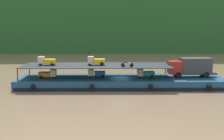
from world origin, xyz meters
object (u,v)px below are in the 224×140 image
Objects in this scene: cargo_barge at (120,82)px; mini_truck_lower_aft at (96,73)px; covered_lorry at (191,67)px; motorcycle_upper_port at (127,64)px; mini_truck_upper_stern at (46,61)px; mini_truck_lower_stern at (48,74)px; mini_truck_lower_mid at (145,73)px; mini_truck_upper_mid at (96,61)px.

mini_truck_lower_aft reaches higher than cargo_barge.
covered_lorry is 10.66m from motorcycle_upper_port.
mini_truck_upper_stern reaches higher than cargo_barge.
mini_truck_lower_mid is at bearing 1.50° from mini_truck_lower_stern.
mini_truck_lower_aft is 1.46× the size of motorcycle_upper_port.
mini_truck_lower_mid is at bearing -176.28° from covered_lorry.
mini_truck_lower_stern is (-11.47, -0.57, 1.44)m from cargo_barge.
mini_truck_lower_aft is 1.00× the size of mini_truck_upper_stern.
covered_lorry is at bearing 1.17° from mini_truck_lower_aft.
mini_truck_upper_stern reaches higher than mini_truck_lower_stern.
covered_lorry is 15.27m from mini_truck_upper_mid.
mini_truck_lower_mid is at bearing -1.86° from mini_truck_upper_mid.
mini_truck_lower_aft is (-3.86, 0.00, 1.44)m from cargo_barge.
mini_truck_lower_aft is at bearing 178.78° from mini_truck_lower_mid.
covered_lorry is at bearing 2.21° from mini_truck_lower_stern.
mini_truck_lower_stern is at bearing -175.71° from mini_truck_lower_aft.
motorcycle_upper_port is at bearing -23.52° from mini_truck_upper_mid.
mini_truck_lower_aft is at bearing 157.19° from motorcycle_upper_port.
cargo_barge is 11.76× the size of mini_truck_upper_stern.
mini_truck_upper_mid is at bearing 4.99° from mini_truck_lower_stern.
mini_truck_lower_stern is 0.99× the size of mini_truck_lower_aft.
mini_truck_lower_aft is at bearing 4.29° from mini_truck_lower_stern.
motorcycle_upper_port reaches higher than mini_truck_lower_mid.
mini_truck_lower_aft is at bearing 179.99° from cargo_barge.
mini_truck_lower_aft is 5.51m from motorcycle_upper_port.
mini_truck_lower_aft is at bearing -64.07° from mini_truck_upper_mid.
mini_truck_upper_stern is 12.90m from motorcycle_upper_port.
mini_truck_lower_stern reaches higher than cargo_barge.
mini_truck_lower_stern is 1.45× the size of motorcycle_upper_port.
motorcycle_upper_port is at bearing -22.81° from mini_truck_lower_aft.
mini_truck_lower_stern is at bearing -63.70° from mini_truck_upper_stern.
mini_truck_upper_mid reaches higher than cargo_barge.
motorcycle_upper_port is (-10.37, -2.34, 0.74)m from covered_lorry.
covered_lorry is 2.84× the size of mini_truck_lower_aft.
mini_truck_upper_stern is (-7.91, 0.04, 2.00)m from mini_truck_lower_aft.
mini_truck_upper_stern is 1.46× the size of motorcycle_upper_port.
mini_truck_lower_aft is (7.61, 0.57, 0.00)m from mini_truck_lower_stern.
mini_truck_lower_aft is at bearing -0.29° from mini_truck_upper_stern.
covered_lorry is at bearing 3.72° from mini_truck_lower_mid.
covered_lorry reaches higher than cargo_barge.
mini_truck_lower_mid is 15.89m from mini_truck_upper_stern.
mini_truck_upper_mid is (7.56, 0.66, 2.00)m from mini_truck_lower_stern.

